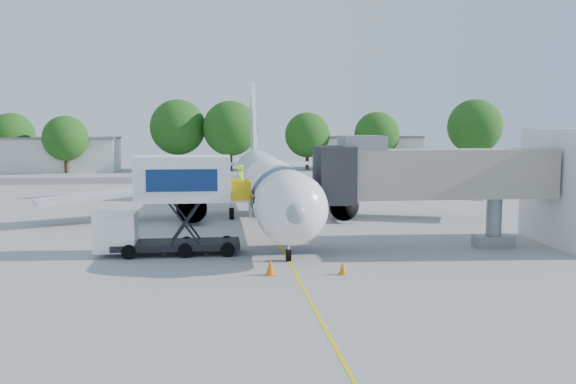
{
  "coord_description": "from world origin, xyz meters",
  "views": [
    {
      "loc": [
        -3.84,
        -42.78,
        7.23
      ],
      "look_at": [
        0.51,
        -4.83,
        3.2
      ],
      "focal_mm": 40.0,
      "sensor_mm": 36.0,
      "label": 1
    }
  ],
  "objects": [
    {
      "name": "tree_e",
      "position": [
        10.93,
        59.0,
        5.57
      ],
      "size": [
        7.2,
        7.2,
        9.17
      ],
      "color": "#382314",
      "rests_on": "ground"
    },
    {
      "name": "ground_tug",
      "position": [
        0.54,
        -15.57,
        0.71
      ],
      "size": [
        3.63,
        2.24,
        1.36
      ],
      "rotation": [
        0.0,
        0.0,
        -0.15
      ],
      "color": "white",
      "rests_on": "ground"
    },
    {
      "name": "tree_b",
      "position": [
        -25.84,
        55.73,
        5.18
      ],
      "size": [
        6.69,
        6.69,
        8.53
      ],
      "color": "#382314",
      "rests_on": "ground"
    },
    {
      "name": "tree_d",
      "position": [
        -1.34,
        57.63,
        6.61
      ],
      "size": [
        8.55,
        8.55,
        10.9
      ],
      "color": "#382314",
      "rests_on": "ground"
    },
    {
      "name": "catering_hiloader",
      "position": [
        -6.26,
        -7.0,
        2.76
      ],
      "size": [
        8.5,
        2.44,
        5.5
      ],
      "color": "black",
      "rests_on": "ground"
    },
    {
      "name": "safety_cone_a",
      "position": [
        -1.23,
        -12.58,
        0.37
      ],
      "size": [
        0.49,
        0.49,
        0.78
      ],
      "color": "orange",
      "rests_on": "ground"
    },
    {
      "name": "safety_cone_b",
      "position": [
        2.26,
        -12.86,
        0.32
      ],
      "size": [
        0.42,
        0.42,
        0.66
      ],
      "color": "orange",
      "rests_on": "ground"
    },
    {
      "name": "outbuilding_left",
      "position": [
        -28.0,
        60.0,
        2.66
      ],
      "size": [
        18.4,
        8.4,
        5.3
      ],
      "color": "silver",
      "rests_on": "ground"
    },
    {
      "name": "jet_bridge",
      "position": [
        7.99,
        -7.0,
        4.34
      ],
      "size": [
        13.9,
        3.2,
        6.6
      ],
      "color": "gray",
      "rests_on": "ground"
    },
    {
      "name": "tree_g",
      "position": [
        38.45,
        58.15,
        6.89
      ],
      "size": [
        8.9,
        8.9,
        11.35
      ],
      "color": "#382314",
      "rests_on": "ground"
    },
    {
      "name": "ground",
      "position": [
        0.0,
        0.0,
        0.0
      ],
      "size": [
        160.0,
        160.0,
        0.0
      ],
      "primitive_type": "plane",
      "color": "#979795",
      "rests_on": "ground"
    },
    {
      "name": "taxiway_strip",
      "position": [
        0.0,
        42.0,
        0.0
      ],
      "size": [
        120.0,
        10.0,
        0.01
      ],
      "primitive_type": "cube",
      "color": "#59595B",
      "rests_on": "ground"
    },
    {
      "name": "guidance_line",
      "position": [
        0.0,
        0.0,
        0.01
      ],
      "size": [
        0.15,
        70.0,
        0.01
      ],
      "primitive_type": "cube",
      "color": "yellow",
      "rests_on": "ground"
    },
    {
      "name": "tree_f",
      "position": [
        22.14,
        58.31,
        5.62
      ],
      "size": [
        7.26,
        7.26,
        9.26
      ],
      "color": "#382314",
      "rests_on": "ground"
    },
    {
      "name": "tree_c",
      "position": [
        -9.55,
        59.99,
        6.78
      ],
      "size": [
        8.77,
        8.77,
        11.18
      ],
      "color": "#382314",
      "rests_on": "ground"
    },
    {
      "name": "aircraft",
      "position": [
        0.0,
        4.12,
        2.95
      ],
      "size": [
        34.17,
        37.73,
        11.35
      ],
      "color": "white",
      "rests_on": "ground"
    },
    {
      "name": "outbuilding_right",
      "position": [
        22.0,
        62.0,
        2.66
      ],
      "size": [
        16.4,
        7.4,
        5.3
      ],
      "color": "silver",
      "rests_on": "ground"
    },
    {
      "name": "tree_a",
      "position": [
        -34.62,
        59.49,
        5.46
      ],
      "size": [
        7.06,
        7.06,
        9.0
      ],
      "color": "#382314",
      "rests_on": "ground"
    }
  ]
}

